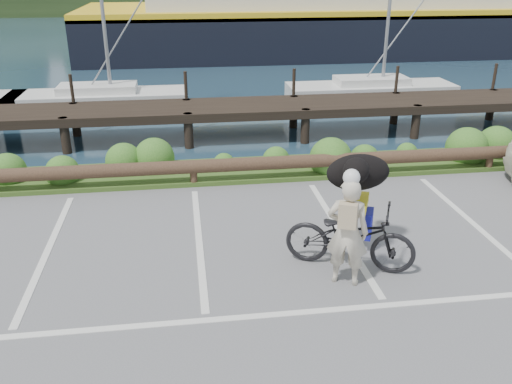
% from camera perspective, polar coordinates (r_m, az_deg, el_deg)
% --- Properties ---
extents(ground, '(72.00, 72.00, 0.00)m').
position_cam_1_polar(ground, '(8.06, -5.42, -11.67)').
color(ground, '#5C5C5F').
extents(vegetation_strip, '(34.00, 1.60, 0.10)m').
position_cam_1_polar(vegetation_strip, '(12.77, -6.65, 2.05)').
color(vegetation_strip, '#3D5B21').
rests_on(vegetation_strip, ground).
extents(log_rail, '(32.00, 0.30, 0.60)m').
position_cam_1_polar(log_rail, '(12.13, -6.53, 0.67)').
color(log_rail, '#443021').
rests_on(log_rail, ground).
extents(bicycle, '(2.19, 1.49, 1.09)m').
position_cam_1_polar(bicycle, '(8.79, 9.85, -4.63)').
color(bicycle, black).
rests_on(bicycle, ground).
extents(cyclist, '(0.74, 0.63, 1.72)m').
position_cam_1_polar(cyclist, '(8.22, 9.61, -4.19)').
color(cyclist, beige).
rests_on(cyclist, ground).
extents(dog, '(0.90, 1.18, 0.61)m').
position_cam_1_polar(dog, '(9.06, 10.70, 2.05)').
color(dog, black).
rests_on(dog, bicycle).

